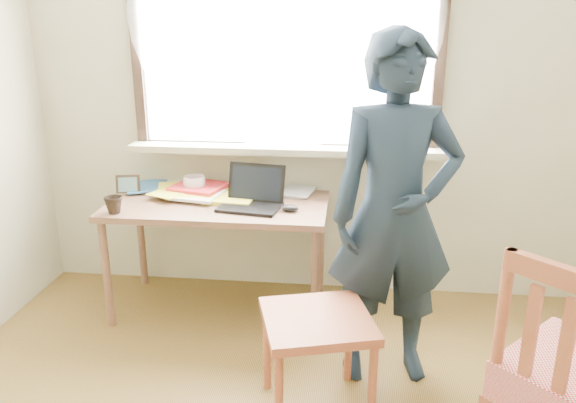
# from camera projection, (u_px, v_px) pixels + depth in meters

# --- Properties ---
(room_shell) EXTENTS (3.52, 4.02, 2.61)m
(room_shell) POSITION_uv_depth(u_px,v_px,m) (273.00, 32.00, 1.49)
(room_shell) COLOR #B7B294
(room_shell) RESTS_ON ground
(desk) EXTENTS (1.25, 0.62, 0.67)m
(desk) POSITION_uv_depth(u_px,v_px,m) (218.00, 214.00, 3.22)
(desk) COLOR brown
(desk) RESTS_ON ground
(laptop) EXTENTS (0.37, 0.32, 0.23)m
(laptop) POSITION_uv_depth(u_px,v_px,m) (253.00, 197.00, 3.13)
(laptop) COLOR black
(laptop) RESTS_ON desk
(mug_white) EXTENTS (0.18, 0.18, 0.11)m
(mug_white) POSITION_uv_depth(u_px,v_px,m) (195.00, 185.00, 3.35)
(mug_white) COLOR white
(mug_white) RESTS_ON desk
(mug_dark) EXTENTS (0.11, 0.11, 0.09)m
(mug_dark) POSITION_uv_depth(u_px,v_px,m) (114.00, 205.00, 3.02)
(mug_dark) COLOR black
(mug_dark) RESTS_ON desk
(mouse) EXTENTS (0.10, 0.07, 0.04)m
(mouse) POSITION_uv_depth(u_px,v_px,m) (290.00, 208.00, 3.05)
(mouse) COLOR black
(mouse) RESTS_ON desk
(desk_clutter) EXTENTS (0.87, 0.53, 0.05)m
(desk_clutter) POSITION_uv_depth(u_px,v_px,m) (204.00, 191.00, 3.35)
(desk_clutter) COLOR #3366A6
(desk_clutter) RESTS_ON desk
(book_a) EXTENTS (0.24, 0.29, 0.02)m
(book_a) POSITION_uv_depth(u_px,v_px,m) (164.00, 186.00, 3.48)
(book_a) COLOR white
(book_a) RESTS_ON desk
(book_b) EXTENTS (0.21, 0.26, 0.02)m
(book_b) POSITION_uv_depth(u_px,v_px,m) (284.00, 191.00, 3.40)
(book_b) COLOR white
(book_b) RESTS_ON desk
(picture_frame) EXTENTS (0.14, 0.05, 0.11)m
(picture_frame) POSITION_uv_depth(u_px,v_px,m) (128.00, 186.00, 3.34)
(picture_frame) COLOR black
(picture_frame) RESTS_ON desk
(work_chair) EXTENTS (0.55, 0.54, 0.46)m
(work_chair) POSITION_uv_depth(u_px,v_px,m) (317.00, 332.00, 2.41)
(work_chair) COLOR #9F5134
(work_chair) RESTS_ON ground
(person) EXTENTS (0.66, 0.49, 1.65)m
(person) POSITION_uv_depth(u_px,v_px,m) (394.00, 214.00, 2.56)
(person) COLOR black
(person) RESTS_ON ground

